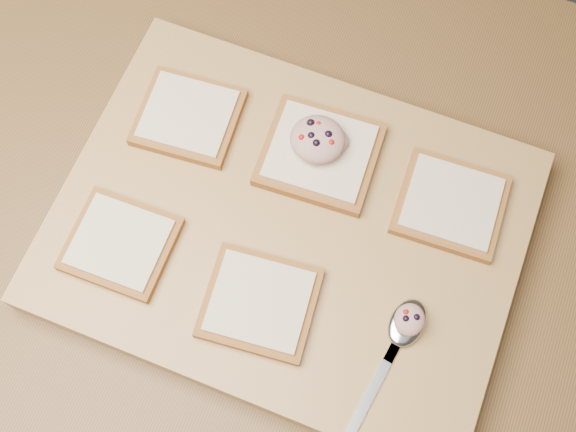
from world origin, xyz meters
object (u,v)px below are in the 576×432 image
bread_far_center (320,154)px  tuna_salad_dollop (318,139)px  cutting_board (288,230)px  spoon (401,334)px

bread_far_center → tuna_salad_dollop: bearing=137.7°
cutting_board → tuna_salad_dollop: (-0.00, 0.10, 0.05)m
spoon → tuna_salad_dollop: bearing=133.5°
cutting_board → bread_far_center: bread_far_center is taller
bread_far_center → tuna_salad_dollop: (-0.01, 0.01, 0.02)m
cutting_board → spoon: spoon is taller
cutting_board → bread_far_center: size_ratio=3.81×
cutting_board → bread_far_center: 0.10m
cutting_board → tuna_salad_dollop: 0.11m
cutting_board → tuna_salad_dollop: bearing=91.3°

